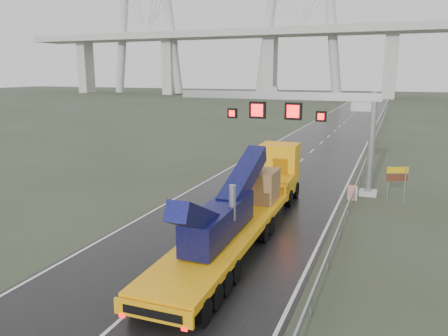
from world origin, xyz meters
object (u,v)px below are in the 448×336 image
at_px(heavy_haul_truck, 251,197).
at_px(striped_barrier, 352,193).
at_px(exit_sign_pair, 397,177).
at_px(sign_gantry, 303,113).

bearing_deg(heavy_haul_truck, striped_barrier, 56.47).
bearing_deg(exit_sign_pair, heavy_haul_truck, -156.25).
distance_m(sign_gantry, exit_sign_pair, 7.76).
bearing_deg(sign_gantry, heavy_haul_truck, -95.11).
relative_size(sign_gantry, exit_sign_pair, 6.10).
bearing_deg(heavy_haul_truck, sign_gantry, 83.39).
height_order(sign_gantry, striped_barrier, sign_gantry).
relative_size(heavy_haul_truck, exit_sign_pair, 7.78).
distance_m(sign_gantry, striped_barrier, 6.65).
xyz_separation_m(exit_sign_pair, striped_barrier, (-2.71, -0.50, -1.22)).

